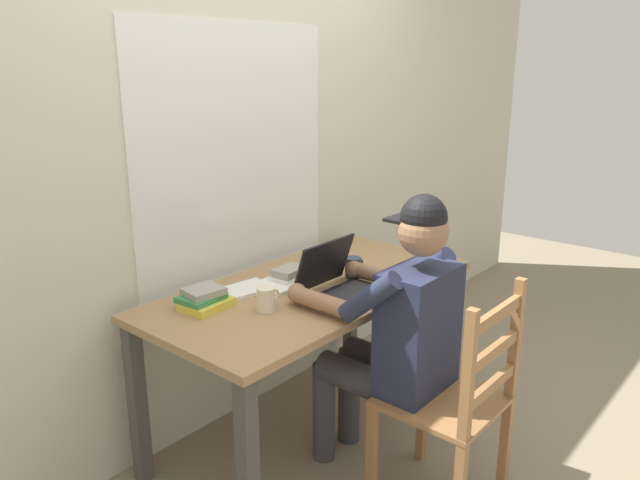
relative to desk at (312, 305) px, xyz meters
The scene contains 13 objects.
ground_plane 0.66m from the desk, ahead, with size 8.00×8.00×0.00m, color gray.
back_wall 0.79m from the desk, 90.07° to the left, with size 6.00×0.08×2.60m.
desk is the anchor object (origin of this frame).
seated_person 0.45m from the desk, 92.11° to the right, with size 0.50×0.60×1.24m.
wooden_chair 0.76m from the desk, 91.30° to the right, with size 0.42×0.42×0.94m.
laptop 0.22m from the desk, 92.46° to the right, with size 0.33×0.30×0.23m.
computer_mouse 0.38m from the desk, 41.32° to the right, with size 0.06×0.10×0.03m, color black.
coffee_mug_white 0.37m from the desk, behind, with size 0.11×0.07×0.10m.
coffee_mug_dark 0.26m from the desk, 18.49° to the right, with size 0.11×0.07×0.09m.
book_stack_main 0.17m from the desk, 97.88° to the left, with size 0.20×0.12×0.06m.
book_stack_side 0.52m from the desk, 161.32° to the left, with size 0.21×0.18×0.08m.
paper_pile_near_laptop 0.31m from the desk, 143.95° to the left, with size 0.22×0.15×0.02m, color white.
paper_pile_back_corner 0.21m from the desk, 144.87° to the left, with size 0.21×0.19×0.02m, color white.
Camera 1 is at (-1.91, -1.67, 1.70)m, focal length 34.17 mm.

